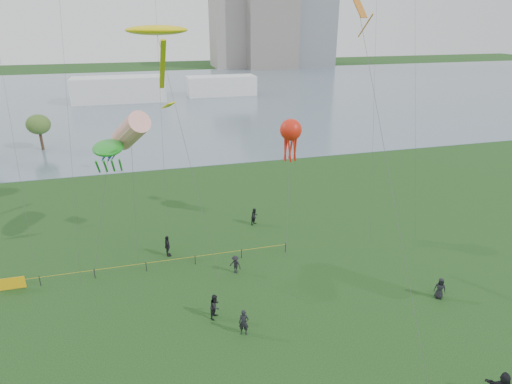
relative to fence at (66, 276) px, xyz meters
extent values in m
cube|color=slate|center=(14.16, 85.34, -0.53)|extent=(400.00, 120.00, 0.08)
cube|color=slate|center=(60.16, 147.34, 18.45)|extent=(20.00, 20.00, 38.00)
cube|color=gray|center=(46.16, 153.34, 13.45)|extent=(16.00, 18.00, 28.00)
cube|color=silver|center=(2.16, 80.34, 2.45)|extent=(22.00, 8.00, 6.00)
cube|color=white|center=(28.16, 83.34, 1.95)|extent=(18.00, 7.00, 5.00)
cylinder|color=#352518|center=(-8.58, 39.91, 0.70)|extent=(0.44, 0.44, 2.51)
ellipsoid|color=#496A29|center=(-8.58, 39.91, 3.52)|extent=(3.57, 3.57, 3.02)
cylinder|color=black|center=(-1.88, 0.00, -0.13)|extent=(0.07, 0.07, 0.85)
cylinder|color=black|center=(2.12, 0.00, -0.13)|extent=(0.07, 0.07, 0.85)
cylinder|color=black|center=(6.12, 0.00, -0.13)|extent=(0.07, 0.07, 0.85)
cylinder|color=black|center=(10.12, 0.00, -0.13)|extent=(0.07, 0.07, 0.85)
cylinder|color=black|center=(14.12, 0.00, -0.13)|extent=(0.07, 0.07, 0.85)
cylinder|color=black|center=(18.12, 0.00, -0.13)|extent=(0.07, 0.07, 0.85)
cylinder|color=gold|center=(6.12, 0.00, 0.19)|extent=(24.00, 0.03, 0.03)
cube|color=#F0AD0C|center=(-3.88, 0.00, 0.00)|extent=(2.00, 0.04, 1.00)
imported|color=black|center=(10.57, -7.23, 0.36)|extent=(1.08, 1.13, 1.83)
imported|color=black|center=(13.11, -2.13, 0.22)|extent=(1.12, 1.11, 1.55)
imported|color=black|center=(8.02, 2.01, 0.40)|extent=(0.61, 1.18, 1.92)
imported|color=black|center=(26.93, -9.33, 0.27)|extent=(0.97, 0.88, 1.66)
imported|color=black|center=(12.08, -9.38, 0.35)|extent=(0.76, 0.63, 1.81)
imported|color=black|center=(16.88, 6.01, 0.31)|extent=(1.06, 1.02, 1.72)
cylinder|color=#3F3F42|center=(10.23, 1.38, 8.63)|extent=(2.90, 8.90, 18.38)
ellipsoid|color=yellow|center=(8.79, 5.82, 17.81)|extent=(4.94, 3.09, 0.77)
cube|color=yellow|center=(8.79, 1.62, 15.41)|extent=(0.36, 6.98, 4.09)
cube|color=yellow|center=(8.79, -2.18, 13.31)|extent=(0.95, 0.95, 0.42)
cylinder|color=#3F3F42|center=(5.69, 2.57, 4.86)|extent=(0.60, 2.42, 10.83)
cylinder|color=red|center=(5.97, 3.76, 10.27)|extent=(3.68, 5.12, 3.82)
cylinder|color=#183EAA|center=(4.57, 2.56, 8.67)|extent=(0.60, 1.13, 0.88)
cylinder|color=#183EAA|center=(4.29, 2.94, 8.67)|extent=(0.60, 1.13, 0.88)
cylinder|color=#183EAA|center=(3.85, 2.80, 8.67)|extent=(0.60, 1.13, 0.88)
cylinder|color=#183EAA|center=(3.85, 2.33, 8.67)|extent=(0.60, 1.13, 0.88)
cylinder|color=#183EAA|center=(4.29, 2.18, 8.67)|extent=(0.60, 1.13, 0.88)
cylinder|color=#3F3F42|center=(3.10, 1.66, 4.35)|extent=(2.18, 2.75, 9.82)
ellipsoid|color=#1A921E|center=(4.18, 3.02, 9.26)|extent=(2.38, 4.28, 0.83)
cylinder|color=#1A921E|center=(3.38, 1.42, 8.26)|extent=(0.16, 1.79, 1.54)
cylinder|color=#1A921E|center=(3.93, 1.42, 8.26)|extent=(0.16, 1.79, 1.54)
cylinder|color=#1A921E|center=(4.48, 1.42, 8.26)|extent=(0.16, 1.79, 1.54)
cylinder|color=#1A921E|center=(5.03, 1.42, 8.26)|extent=(0.16, 1.79, 1.54)
cylinder|color=#3F3F42|center=(18.87, 1.77, 4.38)|extent=(2.07, 5.50, 9.88)
sphere|color=red|center=(19.89, 4.50, 9.31)|extent=(2.00, 2.00, 2.00)
cylinder|color=red|center=(20.39, 4.50, 7.71)|extent=(0.18, 0.54, 2.60)
cylinder|color=red|center=(20.14, 4.94, 7.71)|extent=(0.49, 0.36, 2.61)
cylinder|color=red|center=(19.64, 4.94, 7.71)|extent=(0.49, 0.36, 2.61)
cylinder|color=red|center=(19.39, 4.50, 7.71)|extent=(0.18, 0.54, 2.60)
cylinder|color=red|center=(19.64, 4.07, 7.71)|extent=(0.49, 0.36, 2.61)
cylinder|color=red|center=(20.14, 4.07, 7.71)|extent=(0.49, 0.36, 2.61)
cylinder|color=#3F3F42|center=(20.56, -11.37, 9.36)|extent=(0.49, 11.06, 19.85)
cube|color=#CB6912|center=(20.33, -5.85, 19.28)|extent=(1.42, 1.42, 1.16)
cylinder|color=#CB6912|center=(20.33, -6.75, 18.28)|extent=(0.08, 1.58, 1.35)
camera|label=1|loc=(7.02, -31.32, 18.70)|focal=30.00mm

